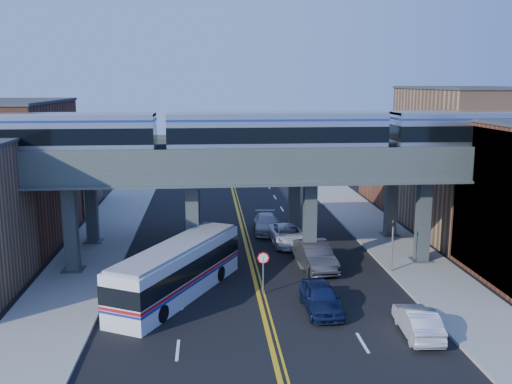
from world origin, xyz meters
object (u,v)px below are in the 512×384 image
car_lane_a (321,297)px  car_parked_curb (418,321)px  car_lane_b (315,255)px  stop_sign (263,266)px  transit_train (277,134)px  car_lane_d (266,223)px  car_lane_c (288,235)px  transit_bus (178,271)px  traffic_signal (393,240)px

car_lane_a → car_parked_curb: car_lane_a is taller
car_lane_b → stop_sign: bearing=-136.7°
car_parked_curb → transit_train: bearing=-59.0°
transit_train → car_lane_a: size_ratio=9.52×
car_lane_a → car_lane_b: bearing=80.3°
transit_train → stop_sign: bearing=-105.5°
car_lane_d → car_parked_curb: (5.48, -20.70, -0.00)m
transit_train → car_lane_c: bearing=73.7°
stop_sign → transit_bus: bearing=178.0°
car_parked_curb → traffic_signal: bearing=-96.5°
transit_bus → car_lane_b: transit_bus is taller
transit_train → stop_sign: transit_train is taller
car_lane_a → car_lane_d: car_lane_a is taller
transit_bus → car_lane_d: (6.80, 14.17, -0.81)m
transit_train → car_lane_b: size_ratio=8.08×
transit_train → car_parked_curb: transit_train is taller
transit_bus → car_parked_curb: 13.93m
transit_train → traffic_signal: 10.37m
transit_train → car_lane_a: 11.62m
stop_sign → car_lane_c: 10.95m
car_lane_c → car_lane_d: (-1.28, 3.86, -0.02)m
car_lane_a → transit_train: bearing=99.8°
car_lane_b → transit_bus: bearing=-159.5°
traffic_signal → transit_bus: traffic_signal is taller
car_lane_c → car_parked_curb: 17.35m
car_lane_a → stop_sign: bearing=133.9°
transit_bus → car_lane_a: 8.63m
transit_train → traffic_signal: size_ratio=10.88×
stop_sign → car_parked_curb: (7.19, -6.35, -1.03)m
stop_sign → car_lane_b: 6.08m
traffic_signal → transit_bus: size_ratio=0.36×
transit_bus → car_lane_b: bearing=-37.3°
transit_train → car_parked_curb: size_ratio=10.09×
stop_sign → car_lane_a: size_ratio=0.56×
stop_sign → transit_train: bearing=74.5°
transit_train → car_lane_d: bearing=88.0°
stop_sign → traffic_signal: (8.90, 3.00, 0.54)m
stop_sign → car_parked_curb: bearing=-41.5°
car_lane_a → car_lane_c: car_lane_a is taller
traffic_signal → transit_bus: 14.30m
traffic_signal → transit_bus: (-14.00, -2.82, -0.76)m
car_lane_d → car_parked_curb: size_ratio=1.14×
car_lane_b → car_lane_d: size_ratio=1.09×
car_parked_curb → transit_bus: bearing=-24.1°
transit_bus → car_lane_c: transit_bus is taller
transit_train → car_parked_curb: (5.80, -11.35, -8.43)m
traffic_signal → car_lane_d: size_ratio=0.81×
car_lane_b → car_lane_d: 10.15m
stop_sign → car_lane_c: size_ratio=0.48×
transit_train → traffic_signal: bearing=-14.9°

